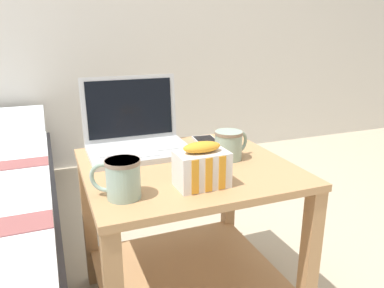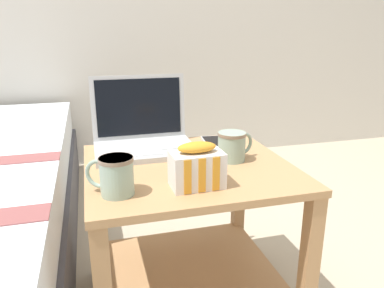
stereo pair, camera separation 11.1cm
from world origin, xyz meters
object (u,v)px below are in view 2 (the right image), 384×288
at_px(snack_bag, 197,167).
at_px(cell_phone, 215,142).
at_px(mug_front_right, 115,174).
at_px(mug_front_left, 232,145).
at_px(laptop, 143,135).

height_order(snack_bag, cell_phone, snack_bag).
relative_size(snack_bag, cell_phone, 0.95).
bearing_deg(mug_front_right, cell_phone, 42.39).
relative_size(mug_front_left, snack_bag, 0.91).
bearing_deg(mug_front_right, laptop, 70.98).
bearing_deg(cell_phone, mug_front_right, -137.61).
xyz_separation_m(laptop, cell_phone, (0.26, -0.01, -0.04)).
relative_size(laptop, snack_bag, 2.40).
height_order(mug_front_left, snack_bag, snack_bag).
relative_size(laptop, mug_front_right, 2.75).
height_order(laptop, mug_front_right, laptop).
bearing_deg(laptop, cell_phone, -1.58).
height_order(laptop, mug_front_left, laptop).
bearing_deg(cell_phone, snack_bag, -115.77).
xyz_separation_m(mug_front_right, cell_phone, (0.39, 0.35, -0.05)).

